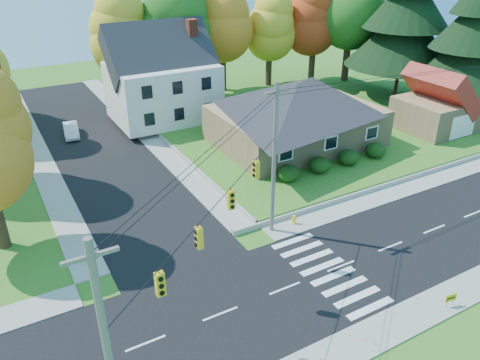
{
  "coord_description": "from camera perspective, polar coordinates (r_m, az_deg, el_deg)",
  "views": [
    {
      "loc": [
        -16.06,
        -16.29,
        17.15
      ],
      "look_at": [
        -2.3,
        8.0,
        2.71
      ],
      "focal_mm": 35.0,
      "sensor_mm": 36.0,
      "label": 1
    }
  ],
  "objects": [
    {
      "name": "white_car",
      "position": [
        48.47,
        -19.9,
        5.77
      ],
      "size": [
        1.85,
        3.97,
        1.26
      ],
      "primitive_type": "imported",
      "rotation": [
        0.0,
        0.0,
        -0.14
      ],
      "color": "silver",
      "rests_on": "road_cross"
    },
    {
      "name": "yard_sign",
      "position": [
        27.26,
        24.32,
        -12.99
      ],
      "size": [
        0.65,
        0.16,
        0.83
      ],
      "color": "black",
      "rests_on": "ground"
    },
    {
      "name": "traffic_infrastructure",
      "position": [
        26.62,
        11.15,
        -0.01
      ],
      "size": [
        38.1,
        10.66,
        10.0
      ],
      "color": "#666059",
      "rests_on": "ground"
    },
    {
      "name": "tree_lot_4",
      "position": [
        62.12,
        9.13,
        18.84
      ],
      "size": [
        6.72,
        6.72,
        12.51
      ],
      "color": "#3F2A19",
      "rests_on": "lawn"
    },
    {
      "name": "tree_lot_5",
      "position": [
        62.92,
        13.52,
        20.38
      ],
      "size": [
        8.4,
        8.4,
        15.64
      ],
      "color": "#3F2A19",
      "rests_on": "lawn"
    },
    {
      "name": "tree_lot_3",
      "position": [
        59.56,
        3.66,
        18.12
      ],
      "size": [
        6.16,
        6.16,
        11.47
      ],
      "color": "#3F2A19",
      "rests_on": "lawn"
    },
    {
      "name": "road_main",
      "position": [
        28.59,
        12.2,
        -10.23
      ],
      "size": [
        90.0,
        8.0,
        0.02
      ],
      "primitive_type": "cube",
      "color": "black",
      "rests_on": "ground"
    },
    {
      "name": "colonial_house",
      "position": [
        48.78,
        -9.43,
        12.06
      ],
      "size": [
        10.4,
        8.4,
        9.6
      ],
      "color": "silver",
      "rests_on": "lawn"
    },
    {
      "name": "conifer_east_a",
      "position": [
        58.14,
        19.68,
        18.2
      ],
      "size": [
        12.8,
        12.8,
        16.96
      ],
      "color": "#3F2A19",
      "rests_on": "lawn"
    },
    {
      "name": "tree_lot_0",
      "position": [
        52.97,
        -14.34,
        16.94
      ],
      "size": [
        6.72,
        6.72,
        12.51
      ],
      "color": "#3F2A19",
      "rests_on": "lawn"
    },
    {
      "name": "sidewalk_south",
      "position": [
        26.04,
        19.6,
        -15.7
      ],
      "size": [
        90.0,
        2.0,
        0.08
      ],
      "primitive_type": "cube",
      "color": "#9C9A90",
      "rests_on": "ground"
    },
    {
      "name": "sidewalk_north",
      "position": [
        31.69,
        6.34,
        -5.53
      ],
      "size": [
        90.0,
        2.0,
        0.08
      ],
      "primitive_type": "cube",
      "color": "#9C9A90",
      "rests_on": "ground"
    },
    {
      "name": "conifer_east_b",
      "position": [
        54.2,
        26.59,
        15.19
      ],
      "size": [
        11.2,
        11.2,
        14.84
      ],
      "color": "#3F2A19",
      "rests_on": "lawn"
    },
    {
      "name": "ranch_house",
      "position": [
        42.6,
        6.84,
        8.13
      ],
      "size": [
        14.6,
        10.6,
        5.4
      ],
      "color": "tan",
      "rests_on": "lawn"
    },
    {
      "name": "tree_lot_1",
      "position": [
        53.75,
        -7.73,
        19.06
      ],
      "size": [
        7.84,
        7.84,
        14.6
      ],
      "color": "#3F2A19",
      "rests_on": "lawn"
    },
    {
      "name": "road_cross",
      "position": [
        46.34,
        -17.41,
        4.34
      ],
      "size": [
        8.0,
        44.0,
        0.02
      ],
      "primitive_type": "cube",
      "color": "black",
      "rests_on": "ground"
    },
    {
      "name": "fire_hydrant",
      "position": [
        31.7,
        6.61,
        -4.85
      ],
      "size": [
        0.43,
        0.33,
        0.74
      ],
      "color": "yellow",
      "rests_on": "ground"
    },
    {
      "name": "hedge_row",
      "position": [
        38.63,
        11.42,
        2.28
      ],
      "size": [
        10.7,
        1.7,
        1.27
      ],
      "color": "#163A10",
      "rests_on": "lawn"
    },
    {
      "name": "ground",
      "position": [
        28.59,
        12.2,
        -10.25
      ],
      "size": [
        120.0,
        120.0,
        0.0
      ],
      "primitive_type": "plane",
      "color": "#3D7923"
    },
    {
      "name": "lawn",
      "position": [
        50.21,
        7.98,
        7.41
      ],
      "size": [
        30.0,
        30.0,
        0.5
      ],
      "primitive_type": "cube",
      "color": "#3D7923",
      "rests_on": "ground"
    },
    {
      "name": "tree_lot_2",
      "position": [
        57.23,
        -2.23,
        19.1
      ],
      "size": [
        7.28,
        7.28,
        13.56
      ],
      "color": "#3F2A19",
      "rests_on": "lawn"
    },
    {
      "name": "garage",
      "position": [
        49.53,
        23.05,
        8.37
      ],
      "size": [
        7.3,
        6.3,
        4.6
      ],
      "color": "tan",
      "rests_on": "lawn"
    }
  ]
}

